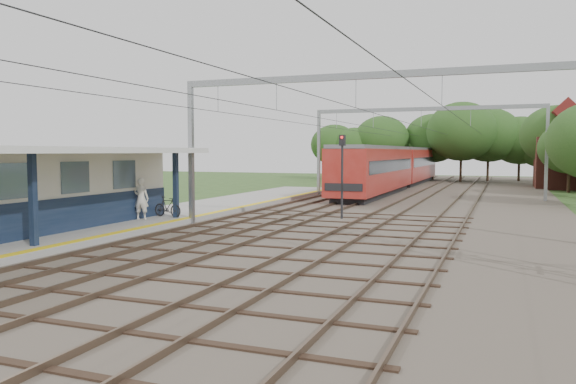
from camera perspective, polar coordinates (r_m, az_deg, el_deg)
The scene contains 11 objects.
ground at distance 13.29m, azimuth -24.95°, elevation -12.01°, with size 160.00×160.00×0.00m, color #2D4C1E.
ballast_bed at distance 39.31m, azimuth 13.39°, elevation -1.19°, with size 18.00×90.00×0.10m, color #473D33.
platform at distance 28.52m, azimuth -15.08°, elevation -2.94°, with size 5.00×52.00×0.35m, color gray.
yellow_stripe at distance 27.23m, azimuth -11.26°, elevation -2.82°, with size 0.45×52.00×0.01m, color yellow.
rail_tracks at distance 39.72m, azimuth 9.81°, elevation -0.90°, with size 11.80×88.00×0.15m.
catenary_system at distance 34.64m, azimuth 11.45°, elevation 7.19°, with size 17.22×88.00×7.00m.
tree_band at distance 66.15m, azimuth 16.55°, elevation 5.08°, with size 31.72×30.88×8.82m.
person at distance 27.79m, azimuth -14.71°, elevation -0.66°, with size 0.74×0.48×2.02m, color silver.
bicycle at distance 28.63m, azimuth -12.14°, elevation -1.48°, with size 0.48×1.70×1.02m, color black.
train at distance 55.00m, azimuth 10.96°, elevation 2.59°, with size 3.03×37.73×3.97m.
signal_post at distance 29.38m, azimuth 5.52°, elevation 2.63°, with size 0.33×0.29×4.48m.
Camera 1 is at (9.30, -8.79, 3.61)m, focal length 35.00 mm.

